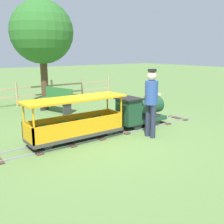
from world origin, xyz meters
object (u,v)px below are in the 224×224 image
Objects in this scene: passenger_car at (76,123)px; conductor_person at (151,98)px; oak_tree_near at (42,33)px; locomotive at (140,110)px; park_bench at (56,100)px.

conductor_person is at bearing 64.00° from passenger_car.
conductor_person is at bearing 6.72° from oak_tree_near.
passenger_car is 1.84m from conductor_person.
park_bench is (-3.05, -1.01, -0.07)m from locomotive.
conductor_person reaches higher than passenger_car.
passenger_car is at bearing -17.15° from park_bench.
passenger_car is 1.73× the size of park_bench.
park_bench is at bearing -3.46° from oak_tree_near.
park_bench is at bearing -170.52° from conductor_person.
oak_tree_near is at bearing 176.54° from park_bench.
conductor_person is (0.77, 1.58, 0.53)m from passenger_car.
oak_tree_near is (-4.11, -0.94, 2.17)m from locomotive.
passenger_car is 1.45× the size of conductor_person.
conductor_person is 0.43× the size of oak_tree_near.
locomotive reaches higher than park_bench.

